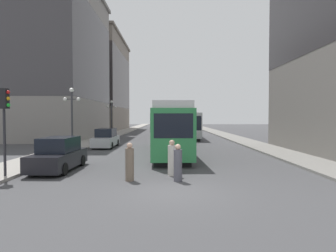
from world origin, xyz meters
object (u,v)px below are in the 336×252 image
Objects in this scene: streetcar at (167,127)px; parked_car_left_near at (105,138)px; pedestrian_crossing_far at (171,159)px; lamp_post_left_near at (70,109)px; pedestrian_crossing_near at (177,164)px; pedestrian_on_sidewalk at (128,163)px; parked_car_left_mid at (57,155)px; transit_bus at (188,124)px; lamp_post_left_far at (110,113)px; traffic_light_near_left at (3,109)px.

parked_car_left_near is (-6.05, 4.33, -1.26)m from streetcar.
parked_car_left_near is 14.46m from pedestrian_crossing_far.
lamp_post_left_near is at bearing 175.37° from streetcar.
pedestrian_crossing_near is at bearing -50.69° from lamp_post_left_near.
pedestrian_crossing_near is 0.97× the size of pedestrian_on_sidewalk.
parked_car_left_mid is at bearing -80.70° from pedestrian_crossing_far.
parked_car_left_mid is at bearing -90.45° from parked_car_left_near.
transit_bus is 14.75m from parked_car_left_near.
parked_car_left_mid is 4.97m from pedestrian_on_sidewalk.
parked_car_left_near is at bearing -132.01° from pedestrian_crossing_far.
lamp_post_left_far is at bearing -96.00° from pedestrian_crossing_near.
streetcar is at bearing -111.31° from pedestrian_crossing_near.
pedestrian_crossing_near is 0.33× the size of lamp_post_left_near.
pedestrian_crossing_far is at bearing -71.97° from lamp_post_left_far.
pedestrian_crossing_far is 2.24m from pedestrian_on_sidewalk.
traffic_light_near_left is 0.81× the size of lamp_post_left_far.
parked_car_left_near is 11.60m from parked_car_left_mid.
pedestrian_on_sidewalk is (4.27, -2.55, -0.02)m from parked_car_left_mid.
transit_bus is 10.95m from lamp_post_left_far.
traffic_light_near_left is at bearing -62.50° from pedestrian_crossing_far.
lamp_post_left_near is at bearing -90.00° from lamp_post_left_far.
pedestrian_crossing_far reaches higher than pedestrian_crossing_near.
pedestrian_crossing_far is (6.22, -13.06, -0.01)m from parked_car_left_near.
pedestrian_crossing_near is 1.21m from pedestrian_crossing_far.
parked_car_left_mid is 1.08× the size of traffic_light_near_left.
pedestrian_on_sidewalk is (-2.21, 0.10, 0.03)m from pedestrian_crossing_near.
transit_bus is 2.76× the size of parked_car_left_mid.
streetcar is 3.18× the size of parked_car_left_mid.
pedestrian_on_sidewalk is (-1.79, -9.82, -1.28)m from streetcar.
lamp_post_left_far is (0.00, 15.91, -0.04)m from lamp_post_left_near.
lamp_post_left_near is at bearing -149.02° from pedestrian_on_sidewalk.
streetcar is at bearing -98.84° from transit_bus.
streetcar reaches higher than pedestrian_crossing_near.
traffic_light_near_left reaches higher than parked_car_left_mid.
lamp_post_left_far reaches higher than parked_car_left_mid.
pedestrian_crossing_near is (6.48, -14.24, -0.05)m from parked_car_left_near.
traffic_light_near_left reaches higher than streetcar.
pedestrian_crossing_far is at bearing -94.91° from transit_bus.
parked_car_left_near and parked_car_left_mid have the same top height.
transit_bus is 24.92m from pedestrian_crossing_far.
transit_bus is at bearing -119.17° from pedestrian_crossing_near.
pedestrian_crossing_far is at bearing 118.75° from pedestrian_on_sidewalk.
streetcar is 2.83× the size of parked_car_left_near.
pedestrian_on_sidewalk is (-4.66, -25.84, -1.13)m from transit_bus.
transit_bus is 6.99× the size of pedestrian_on_sidewalk.
lamp_post_left_near is at bearing 91.28° from traffic_light_near_left.
parked_car_left_near reaches higher than pedestrian_on_sidewalk.
transit_bus is at bearing 67.35° from traffic_light_near_left.
transit_bus reaches higher than parked_car_left_near.
lamp_post_left_far reaches higher than pedestrian_crossing_far.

